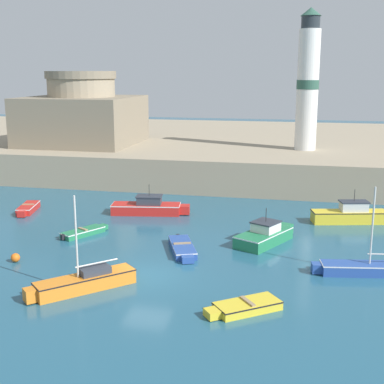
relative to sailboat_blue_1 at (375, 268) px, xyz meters
name	(u,v)px	position (x,y,z in m)	size (l,w,h in m)	color
ground_plane	(147,276)	(-12.25, -2.95, -0.36)	(200.00, 200.00, 0.00)	#235670
quay_seawall	(240,148)	(-12.25, 36.54, 1.21)	(120.00, 40.00, 3.14)	gray
sailboat_blue_1	(375,268)	(0.00, 0.00, 0.00)	(6.75, 2.20, 4.94)	#284C9E
motorboat_yellow_2	(352,215)	(-0.54, 10.45, 0.24)	(6.21, 2.66, 2.54)	yellow
dinghy_blue_3	(182,248)	(-11.28, 1.47, -0.11)	(2.62, 4.45, 0.53)	#284C9E
motorboat_green_4	(265,235)	(-6.39, 4.30, 0.17)	(3.69, 5.31, 2.34)	#237A4C
dinghy_red_5	(28,208)	(-25.55, 8.24, -0.07)	(1.78, 3.83, 0.61)	red
sailboat_orange_6	(84,281)	(-14.80, -5.44, 0.11)	(4.70, 4.76, 5.01)	orange
dinghy_yellow_7	(245,306)	(-6.47, -6.15, -0.12)	(3.58, 3.06, 0.51)	yellow
dinghy_green_8	(84,232)	(-18.66, 3.36, -0.13)	(2.44, 3.46, 0.48)	#237A4C
motorboat_red_9	(149,207)	(-15.95, 9.66, 0.18)	(6.22, 2.55, 2.37)	red
mooring_buoy	(15,258)	(-20.43, -2.46, -0.09)	(0.53, 0.53, 0.53)	orange
fortress	(82,115)	(-28.25, 25.72, 5.86)	(11.59, 11.59, 7.82)	gray
lighthouse	(308,82)	(-4.25, 26.06, 9.50)	(2.20, 2.20, 13.83)	silver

